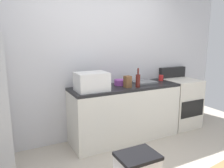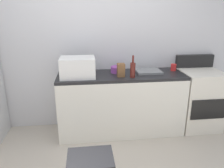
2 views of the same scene
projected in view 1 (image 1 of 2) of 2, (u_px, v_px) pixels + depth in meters
wall_back at (99, 60)px, 3.62m from camera, size 5.00×0.10×2.60m
kitchen_counter at (125, 112)px, 3.62m from camera, size 1.80×0.60×0.90m
stove_oven at (180, 102)px, 4.17m from camera, size 0.60×0.61×1.10m
microwave at (92, 82)px, 3.17m from camera, size 0.46×0.34×0.27m
sink_basin at (144, 82)px, 3.77m from camera, size 0.36×0.32×0.03m
wine_bottle at (138, 80)px, 3.41m from camera, size 0.07×0.07×0.30m
coffee_mug at (161, 78)px, 3.97m from camera, size 0.08×0.08×0.10m
knife_block at (128, 82)px, 3.40m from camera, size 0.10×0.10×0.18m
mixing_bowl at (120, 82)px, 3.58m from camera, size 0.19×0.19×0.09m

